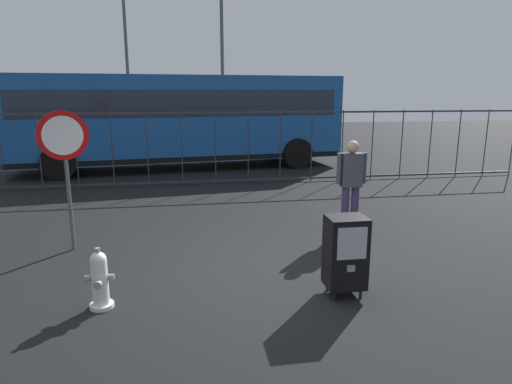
{
  "coord_description": "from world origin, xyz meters",
  "views": [
    {
      "loc": [
        -0.84,
        -5.81,
        2.51
      ],
      "look_at": [
        0.3,
        1.2,
        0.9
      ],
      "focal_mm": 31.23,
      "sensor_mm": 36.0,
      "label": 1
    }
  ],
  "objects": [
    {
      "name": "ground_plane",
      "position": [
        0.0,
        0.0,
        0.0
      ],
      "size": [
        60.0,
        60.0,
        0.0
      ],
      "primitive_type": "plane",
      "color": "black"
    },
    {
      "name": "fire_hydrant",
      "position": [
        -1.87,
        -0.72,
        0.35
      ],
      "size": [
        0.33,
        0.32,
        0.75
      ],
      "color": "silver",
      "rests_on": "ground_plane"
    },
    {
      "name": "newspaper_box_primary",
      "position": [
        1.09,
        -0.85,
        0.57
      ],
      "size": [
        0.48,
        0.42,
        1.02
      ],
      "color": "black",
      "rests_on": "ground_plane"
    },
    {
      "name": "stop_sign",
      "position": [
        -2.66,
        1.42,
        1.6
      ],
      "size": [
        0.71,
        0.31,
        2.23
      ],
      "color": "#4C4F54",
      "rests_on": "ground_plane"
    },
    {
      "name": "pedestrian",
      "position": [
        2.08,
        1.58,
        0.95
      ],
      "size": [
        0.55,
        0.22,
        1.67
      ],
      "color": "#382D51",
      "rests_on": "ground_plane"
    },
    {
      "name": "fence_barrier",
      "position": [
        -0.0,
        6.23,
        1.02
      ],
      "size": [
        18.03,
        0.04,
        2.0
      ],
      "color": "#2D2D33",
      "rests_on": "ground_plane"
    },
    {
      "name": "bus_near",
      "position": [
        -0.93,
        9.23,
        1.71
      ],
      "size": [
        10.73,
        3.78,
        3.0
      ],
      "rotation": [
        0.0,
        0.0,
        0.12
      ],
      "color": "#19519E",
      "rests_on": "ground_plane"
    },
    {
      "name": "street_light_near_left",
      "position": [
        -3.15,
        14.96,
        4.2
      ],
      "size": [
        0.32,
        0.32,
        7.27
      ],
      "color": "#4C4F54",
      "rests_on": "ground_plane"
    },
    {
      "name": "street_light_near_right",
      "position": [
        0.84,
        13.15,
        4.39
      ],
      "size": [
        0.32,
        0.32,
        7.63
      ],
      "color": "#4C4F54",
      "rests_on": "ground_plane"
    }
  ]
}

